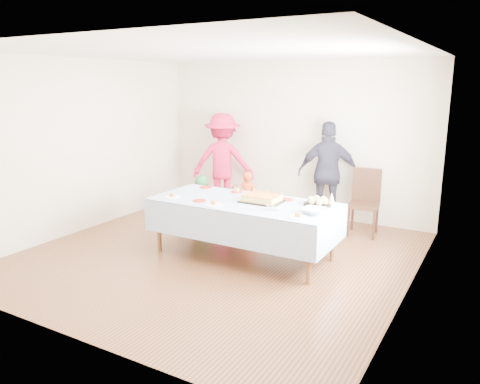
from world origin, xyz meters
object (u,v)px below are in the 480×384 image
object	(u,v)px
birthday_cake	(262,199)
dining_chair	(365,198)
adult_left	(223,162)
party_table	(243,205)

from	to	relation	value
birthday_cake	dining_chair	bearing A→B (deg)	62.38
birthday_cake	adult_left	world-z (taller)	adult_left
party_table	adult_left	xyz separation A→B (m)	(-1.57, 2.01, 0.17)
party_table	birthday_cake	world-z (taller)	birthday_cake
party_table	adult_left	bearing A→B (deg)	128.08
dining_chair	adult_left	world-z (taller)	adult_left
birthday_cake	dining_chair	size ratio (longest dim) A/B	0.52
party_table	birthday_cake	xyz separation A→B (m)	(0.23, 0.09, 0.10)
birthday_cake	adult_left	distance (m)	2.64
party_table	adult_left	size ratio (longest dim) A/B	1.40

